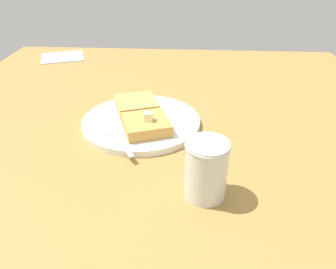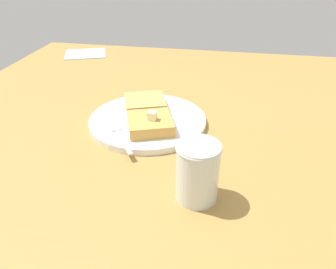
{
  "view_description": "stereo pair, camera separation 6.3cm",
  "coord_description": "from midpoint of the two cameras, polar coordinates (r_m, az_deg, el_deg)",
  "views": [
    {
      "loc": [
        -66.3,
        -6.14,
        39.39
      ],
      "look_at": [
        -12.37,
        -2.62,
        7.04
      ],
      "focal_mm": 35.0,
      "sensor_mm": 36.0,
      "label": 1
    },
    {
      "loc": [
        -65.53,
        -12.38,
        39.39
      ],
      "look_at": [
        -12.37,
        -2.62,
        7.04
      ],
      "focal_mm": 35.0,
      "sensor_mm": 36.0,
      "label": 2
    }
  ],
  "objects": [
    {
      "name": "syrup_jar",
      "position": [
        0.53,
        3.24,
        -6.52
      ],
      "size": [
        7.17,
        7.17,
        10.13
      ],
      "color": "#5B280E",
      "rests_on": "table_surface"
    },
    {
      "name": "napkin",
      "position": [
        1.28,
        -19.27,
        12.59
      ],
      "size": [
        16.51,
        17.97,
        0.3
      ],
      "primitive_type": "cube",
      "rotation": [
        0.0,
        0.0,
        0.35
      ],
      "color": "#ABC8E0",
      "rests_on": "table_surface"
    },
    {
      "name": "table_surface",
      "position": [
        0.77,
        -3.7,
        1.03
      ],
      "size": [
        119.32,
        119.32,
        2.54
      ],
      "primitive_type": "cube",
      "color": "#A27B3D",
      "rests_on": "ground"
    },
    {
      "name": "fork",
      "position": [
        0.7,
        -11.91,
        -0.23
      ],
      "size": [
        14.14,
        10.01,
        0.36
      ],
      "color": "silver",
      "rests_on": "plate"
    },
    {
      "name": "plate",
      "position": [
        0.76,
        -7.03,
        2.19
      ],
      "size": [
        26.85,
        26.85,
        1.45
      ],
      "color": "white",
      "rests_on": "table_surface"
    },
    {
      "name": "toast_slice_left",
      "position": [
        0.7,
        -6.41,
        1.65
      ],
      "size": [
        12.02,
        11.98,
        2.56
      ],
      "primitive_type": "cube",
      "rotation": [
        0.0,
        0.0,
        0.35
      ],
      "color": "gold",
      "rests_on": "plate"
    },
    {
      "name": "butter_pat_primary",
      "position": [
        0.69,
        -6.07,
        3.05
      ],
      "size": [
        1.7,
        1.87,
        1.8
      ],
      "primitive_type": "cube",
      "rotation": [
        0.0,
        0.0,
        1.52
      ],
      "color": "#F6F0C7",
      "rests_on": "toast_slice_left"
    },
    {
      "name": "toast_slice_middle",
      "position": [
        0.79,
        -7.77,
        5.07
      ],
      "size": [
        12.02,
        11.98,
        2.56
      ],
      "primitive_type": "cube",
      "rotation": [
        0.0,
        0.0,
        0.35
      ],
      "color": "tan",
      "rests_on": "plate"
    }
  ]
}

